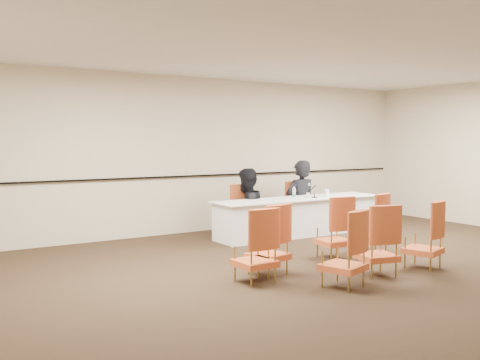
% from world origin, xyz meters
% --- Properties ---
extents(floor, '(10.00, 10.00, 0.00)m').
position_xyz_m(floor, '(0.00, 0.00, 0.00)').
color(floor, black).
rests_on(floor, ground).
extents(ceiling, '(10.00, 10.00, 0.00)m').
position_xyz_m(ceiling, '(0.00, 0.00, 3.00)').
color(ceiling, silver).
rests_on(ceiling, ground).
extents(wall_back, '(10.00, 0.04, 3.00)m').
position_xyz_m(wall_back, '(0.00, 4.00, 1.50)').
color(wall_back, beige).
rests_on(wall_back, ground).
extents(wall_rail, '(9.80, 0.04, 0.03)m').
position_xyz_m(wall_rail, '(0.00, 3.96, 1.10)').
color(wall_rail, black).
rests_on(wall_rail, wall_back).
extents(panel_table, '(3.50, 0.82, 0.70)m').
position_xyz_m(panel_table, '(1.15, 2.61, 0.35)').
color(panel_table, white).
rests_on(panel_table, ground).
extents(panelist_main, '(0.71, 0.48, 1.90)m').
position_xyz_m(panelist_main, '(1.62, 3.14, 0.44)').
color(panelist_main, black).
rests_on(panelist_main, ground).
extents(panelist_main_chair, '(0.50, 0.50, 0.95)m').
position_xyz_m(panelist_main_chair, '(1.62, 3.14, 0.47)').
color(panelist_main_chair, '#AC451E').
rests_on(panelist_main_chair, ground).
extents(panelist_second, '(0.98, 0.87, 1.69)m').
position_xyz_m(panelist_second, '(0.31, 3.15, 0.42)').
color(panelist_second, black).
rests_on(panelist_second, ground).
extents(panelist_second_chair, '(0.50, 0.50, 0.95)m').
position_xyz_m(panelist_second_chair, '(0.31, 3.15, 0.47)').
color(panelist_second_chair, '#AC451E').
rests_on(panelist_second_chair, ground).
extents(papers, '(0.34, 0.28, 0.00)m').
position_xyz_m(papers, '(1.71, 2.51, 0.70)').
color(papers, white).
rests_on(papers, panel_table).
extents(microphone, '(0.11, 0.20, 0.28)m').
position_xyz_m(microphone, '(1.43, 2.49, 0.84)').
color(microphone, black).
rests_on(microphone, panel_table).
extents(water_bottle, '(0.07, 0.07, 0.22)m').
position_xyz_m(water_bottle, '(1.02, 2.60, 0.81)').
color(water_bottle, teal).
rests_on(water_bottle, panel_table).
extents(drinking_glass, '(0.08, 0.08, 0.10)m').
position_xyz_m(drinking_glass, '(1.30, 2.53, 0.75)').
color(drinking_glass, white).
rests_on(drinking_glass, panel_table).
extents(coffee_cup, '(0.10, 0.10, 0.14)m').
position_xyz_m(coffee_cup, '(1.77, 2.51, 0.77)').
color(coffee_cup, white).
rests_on(coffee_cup, panel_table).
extents(aud_chair_front_left, '(0.59, 0.59, 0.95)m').
position_xyz_m(aud_chair_front_left, '(-1.11, 0.46, 0.47)').
color(aud_chair_front_left, '#AC451E').
rests_on(aud_chair_front_left, ground).
extents(aud_chair_front_mid, '(0.56, 0.56, 0.95)m').
position_xyz_m(aud_chair_front_mid, '(0.32, 0.74, 0.47)').
color(aud_chair_front_mid, '#AC451E').
rests_on(aud_chair_front_mid, ground).
extents(aud_chair_front_right, '(0.61, 0.61, 0.95)m').
position_xyz_m(aud_chair_front_right, '(1.10, 0.74, 0.47)').
color(aud_chair_front_right, '#AC451E').
rests_on(aud_chair_front_right, ground).
extents(aud_chair_back_left, '(0.62, 0.62, 0.95)m').
position_xyz_m(aud_chair_back_left, '(-0.70, -0.53, 0.47)').
color(aud_chair_back_left, '#AC451E').
rests_on(aud_chair_back_left, ground).
extents(aud_chair_back_mid, '(0.61, 0.61, 0.95)m').
position_xyz_m(aud_chair_back_mid, '(0.08, -0.34, 0.47)').
color(aud_chair_back_mid, '#AC451E').
rests_on(aud_chair_back_mid, ground).
extents(aud_chair_back_right, '(0.63, 0.63, 0.95)m').
position_xyz_m(aud_chair_back_right, '(0.93, -0.40, 0.47)').
color(aud_chair_back_right, '#AC451E').
rests_on(aud_chair_back_right, ground).
extents(aud_chair_extra, '(0.51, 0.51, 0.95)m').
position_xyz_m(aud_chair_extra, '(-1.48, 0.23, 0.47)').
color(aud_chair_extra, '#AC451E').
rests_on(aud_chair_extra, ground).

